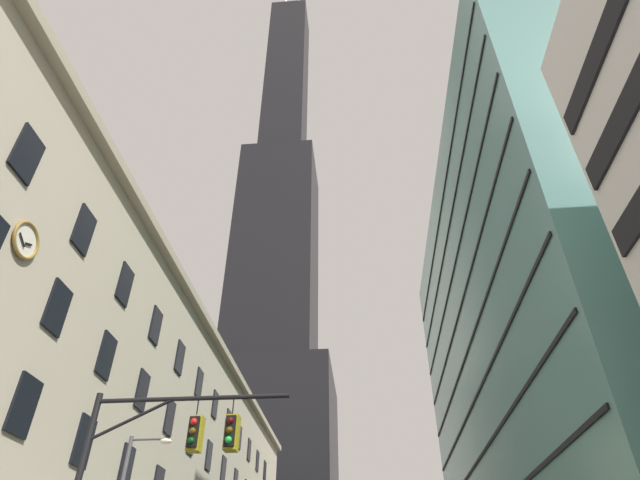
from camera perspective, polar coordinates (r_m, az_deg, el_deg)
The scene contains 4 objects.
station_building at distance 46.36m, azimuth -21.69°, elevation -22.31°, with size 13.68×73.07×22.20m.
dark_skyscraper at distance 128.78m, azimuth -5.17°, elevation -6.88°, with size 29.06×29.06×217.93m.
glass_office_midrise at distance 50.46m, azimuth 24.98°, elevation -11.14°, with size 16.46×48.51×40.74m.
traffic_signal_mast at distance 17.21m, azimuth -17.26°, elevation -22.63°, with size 6.33×0.63×7.35m.
Camera 1 is at (1.97, -10.47, 1.67)m, focal length 28.95 mm.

